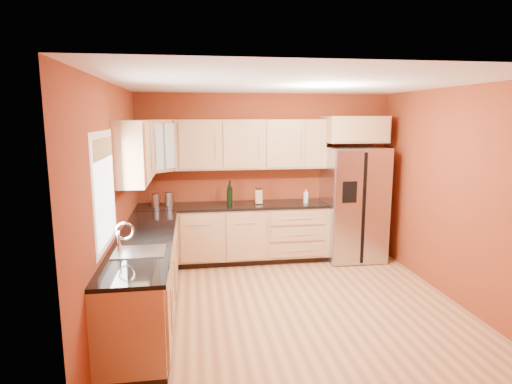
# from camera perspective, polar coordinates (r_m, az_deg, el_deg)

# --- Properties ---
(floor) EXTENTS (4.00, 4.00, 0.00)m
(floor) POSITION_cam_1_polar(r_m,az_deg,el_deg) (5.32, 4.93, -14.94)
(floor) COLOR #A0653E
(floor) RESTS_ON ground
(ceiling) EXTENTS (4.00, 4.00, 0.00)m
(ceiling) POSITION_cam_1_polar(r_m,az_deg,el_deg) (4.84, 5.40, 14.22)
(ceiling) COLOR white
(ceiling) RESTS_ON wall_back
(wall_back) EXTENTS (4.00, 0.04, 2.60)m
(wall_back) POSITION_cam_1_polar(r_m,az_deg,el_deg) (6.85, 1.22, 2.11)
(wall_back) COLOR maroon
(wall_back) RESTS_ON floor
(wall_front) EXTENTS (4.00, 0.04, 2.60)m
(wall_front) POSITION_cam_1_polar(r_m,az_deg,el_deg) (3.07, 14.05, -8.14)
(wall_front) COLOR maroon
(wall_front) RESTS_ON floor
(wall_left) EXTENTS (0.04, 4.00, 2.60)m
(wall_left) POSITION_cam_1_polar(r_m,az_deg,el_deg) (4.86, -18.46, -1.68)
(wall_left) COLOR maroon
(wall_left) RESTS_ON floor
(wall_right) EXTENTS (0.04, 4.00, 2.60)m
(wall_right) POSITION_cam_1_polar(r_m,az_deg,el_deg) (5.72, 25.01, -0.40)
(wall_right) COLOR maroon
(wall_right) RESTS_ON floor
(base_cabinets_back) EXTENTS (2.90, 0.60, 0.88)m
(base_cabinets_back) POSITION_cam_1_polar(r_m,az_deg,el_deg) (6.66, -3.06, -5.69)
(base_cabinets_back) COLOR tan
(base_cabinets_back) RESTS_ON floor
(base_cabinets_left) EXTENTS (0.60, 2.80, 0.88)m
(base_cabinets_left) POSITION_cam_1_polar(r_m,az_deg,el_deg) (5.05, -14.49, -11.21)
(base_cabinets_left) COLOR tan
(base_cabinets_left) RESTS_ON floor
(countertop_back) EXTENTS (2.90, 0.62, 0.04)m
(countertop_back) POSITION_cam_1_polar(r_m,az_deg,el_deg) (6.54, -3.09, -1.84)
(countertop_back) COLOR black
(countertop_back) RESTS_ON base_cabinets_back
(countertop_left) EXTENTS (0.62, 2.80, 0.04)m
(countertop_left) POSITION_cam_1_polar(r_m,az_deg,el_deg) (4.90, -14.61, -6.19)
(countertop_left) COLOR black
(countertop_left) RESTS_ON base_cabinets_left
(upper_cabinets_back) EXTENTS (2.30, 0.33, 0.75)m
(upper_cabinets_back) POSITION_cam_1_polar(r_m,az_deg,el_deg) (6.60, -0.67, 6.39)
(upper_cabinets_back) COLOR tan
(upper_cabinets_back) RESTS_ON wall_back
(upper_cabinets_left) EXTENTS (0.33, 1.35, 0.75)m
(upper_cabinets_left) POSITION_cam_1_polar(r_m,az_deg,el_deg) (5.47, -15.77, 5.27)
(upper_cabinets_left) COLOR tan
(upper_cabinets_left) RESTS_ON wall_left
(corner_upper_cabinet) EXTENTS (0.67, 0.67, 0.75)m
(corner_upper_cabinet) POSITION_cam_1_polar(r_m,az_deg,el_deg) (6.39, -13.25, 6.01)
(corner_upper_cabinet) COLOR tan
(corner_upper_cabinet) RESTS_ON wall_back
(over_fridge_cabinet) EXTENTS (0.92, 0.60, 0.40)m
(over_fridge_cabinet) POSITION_cam_1_polar(r_m,az_deg,el_deg) (6.86, 12.98, 8.16)
(over_fridge_cabinet) COLOR tan
(over_fridge_cabinet) RESTS_ON wall_back
(refrigerator) EXTENTS (0.90, 0.75, 1.78)m
(refrigerator) POSITION_cam_1_polar(r_m,az_deg,el_deg) (6.92, 12.83, -1.51)
(refrigerator) COLOR #B4B4B9
(refrigerator) RESTS_ON floor
(window) EXTENTS (0.03, 0.90, 1.00)m
(window) POSITION_cam_1_polar(r_m,az_deg,el_deg) (4.32, -19.49, 0.24)
(window) COLOR white
(window) RESTS_ON wall_left
(sink_faucet) EXTENTS (0.50, 0.42, 0.30)m
(sink_faucet) POSITION_cam_1_polar(r_m,az_deg,el_deg) (4.38, -15.38, -5.86)
(sink_faucet) COLOR silver
(sink_faucet) RESTS_ON countertop_left
(canister_left) EXTENTS (0.14, 0.14, 0.20)m
(canister_left) POSITION_cam_1_polar(r_m,az_deg,el_deg) (6.56, -11.53, -0.92)
(canister_left) COLOR #B4B4B9
(canister_left) RESTS_ON countertop_back
(canister_right) EXTENTS (0.15, 0.15, 0.19)m
(canister_right) POSITION_cam_1_polar(r_m,az_deg,el_deg) (6.51, -13.27, -1.10)
(canister_right) COLOR #B4B4B9
(canister_right) RESTS_ON countertop_back
(wine_bottle_a) EXTENTS (0.10, 0.10, 0.32)m
(wine_bottle_a) POSITION_cam_1_polar(r_m,az_deg,el_deg) (6.46, -3.62, -0.37)
(wine_bottle_a) COLOR black
(wine_bottle_a) RESTS_ON countertop_back
(wine_bottle_b) EXTENTS (0.09, 0.09, 0.36)m
(wine_bottle_b) POSITION_cam_1_polar(r_m,az_deg,el_deg) (6.55, -3.50, -0.04)
(wine_bottle_b) COLOR black
(wine_bottle_b) RESTS_ON countertop_back
(knife_block) EXTENTS (0.11, 0.10, 0.21)m
(knife_block) POSITION_cam_1_polar(r_m,az_deg,el_deg) (6.56, 0.35, -0.67)
(knife_block) COLOR #AA7A52
(knife_block) RESTS_ON countertop_back
(soap_dispenser) EXTENTS (0.07, 0.07, 0.21)m
(soap_dispenser) POSITION_cam_1_polar(r_m,az_deg,el_deg) (6.66, 6.67, -0.56)
(soap_dispenser) COLOR silver
(soap_dispenser) RESTS_ON countertop_back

